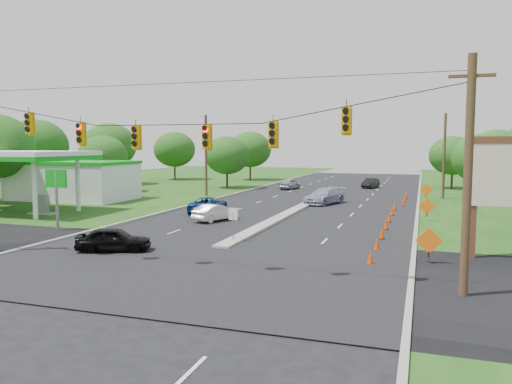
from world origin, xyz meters
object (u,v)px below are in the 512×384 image
(black_sedan, at_px, (114,240))
(blue_pickup, at_px, (208,205))
(gas_station, at_px, (64,176))
(white_sedan, at_px, (215,213))
(pylon_sign, at_px, (506,180))

(black_sedan, relative_size, blue_pickup, 0.80)
(gas_station, bearing_deg, white_sedan, -19.36)
(blue_pickup, bearing_deg, pylon_sign, 146.36)
(white_sedan, bearing_deg, blue_pickup, -38.21)
(pylon_sign, height_order, blue_pickup, pylon_sign)
(gas_station, distance_m, white_sedan, 20.58)
(gas_station, relative_size, blue_pickup, 4.03)
(pylon_sign, xyz_separation_m, blue_pickup, (-20.92, 11.11, -3.32))
(pylon_sign, bearing_deg, blue_pickup, 152.04)
(pylon_sign, relative_size, white_sedan, 1.61)
(white_sedan, bearing_deg, gas_station, 1.57)
(white_sedan, bearing_deg, pylon_sign, 179.64)
(black_sedan, xyz_separation_m, blue_pickup, (-1.47, 15.68, 0.01))
(black_sedan, height_order, white_sedan, black_sedan)
(black_sedan, distance_m, white_sedan, 11.86)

